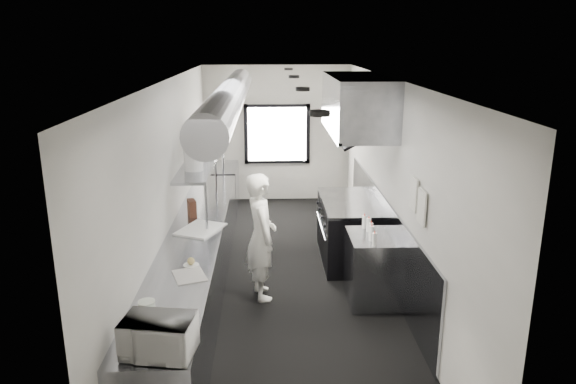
{
  "coord_description": "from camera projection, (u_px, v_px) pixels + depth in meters",
  "views": [
    {
      "loc": [
        -0.2,
        -7.08,
        3.32
      ],
      "look_at": [
        0.07,
        -0.2,
        1.35
      ],
      "focal_mm": 33.7,
      "sensor_mm": 36.0,
      "label": 1
    }
  ],
  "objects": [
    {
      "name": "squeeze_bottle_a",
      "position": [
        374.0,
        240.0,
        6.5
      ],
      "size": [
        0.06,
        0.06,
        0.16
      ],
      "primitive_type": "cylinder",
      "rotation": [
        0.0,
        0.0,
        -0.05
      ],
      "color": "silver",
      "rests_on": "bottle_station"
    },
    {
      "name": "pass_shelf",
      "position": [
        203.0,
        159.0,
        8.22
      ],
      "size": [
        0.45,
        3.0,
        0.68
      ],
      "color": "gray",
      "rests_on": "prep_counter"
    },
    {
      "name": "wall_cladding",
      "position": [
        383.0,
        234.0,
        7.92
      ],
      "size": [
        0.03,
        5.5,
        1.1
      ],
      "primitive_type": "cube",
      "color": "gray",
      "rests_on": "wall_right"
    },
    {
      "name": "plate_stack_d",
      "position": [
        208.0,
        136.0,
        8.85
      ],
      "size": [
        0.27,
        0.27,
        0.39
      ],
      "primitive_type": "cylinder",
      "rotation": [
        0.0,
        0.0,
        -0.09
      ],
      "color": "silver",
      "rests_on": "pass_shelf"
    },
    {
      "name": "ceiling",
      "position": [
        282.0,
        80.0,
        6.95
      ],
      "size": [
        3.0,
        8.0,
        0.01
      ],
      "primitive_type": "cube",
      "color": "silver",
      "rests_on": "wall_back"
    },
    {
      "name": "wall_left",
      "position": [
        172.0,
        186.0,
        7.28
      ],
      "size": [
        0.02,
        8.0,
        2.8
      ],
      "primitive_type": "cube",
      "color": "#B7B6AD",
      "rests_on": "floor"
    },
    {
      "name": "microwave",
      "position": [
        159.0,
        336.0,
        4.25
      ],
      "size": [
        0.57,
        0.46,
        0.31
      ],
      "primitive_type": "imported",
      "rotation": [
        0.0,
        0.0,
        -0.15
      ],
      "color": "white",
      "rests_on": "prep_counter"
    },
    {
      "name": "service_window",
      "position": [
        277.0,
        134.0,
        11.15
      ],
      "size": [
        1.36,
        0.05,
        1.25
      ],
      "color": "white",
      "rests_on": "wall_back"
    },
    {
      "name": "line_cook",
      "position": [
        261.0,
        236.0,
        7.0
      ],
      "size": [
        0.53,
        0.69,
        1.68
      ],
      "primitive_type": "imported",
      "rotation": [
        0.0,
        0.0,
        1.8
      ],
      "color": "white",
      "rests_on": "floor"
    },
    {
      "name": "deli_tub_b",
      "position": [
        147.0,
        307.0,
        4.93
      ],
      "size": [
        0.2,
        0.2,
        0.11
      ],
      "primitive_type": "cylinder",
      "rotation": [
        0.0,
        0.0,
        -0.39
      ],
      "color": "silver",
      "rests_on": "prep_counter"
    },
    {
      "name": "wall_front",
      "position": [
        300.0,
        346.0,
        3.5
      ],
      "size": [
        3.0,
        0.02,
        2.8
      ],
      "primitive_type": "cube",
      "color": "#B7B6AD",
      "rests_on": "floor"
    },
    {
      "name": "notice_sheet_b",
      "position": [
        422.0,
        207.0,
        5.86
      ],
      "size": [
        0.02,
        0.28,
        0.38
      ],
      "primitive_type": "cube",
      "color": "silver",
      "rests_on": "wall_right"
    },
    {
      "name": "prep_counter",
      "position": [
        196.0,
        265.0,
        7.08
      ],
      "size": [
        0.7,
        6.0,
        0.9
      ],
      "primitive_type": "cube",
      "color": "gray",
      "rests_on": "floor"
    },
    {
      "name": "wall_right",
      "position": [
        392.0,
        183.0,
        7.39
      ],
      "size": [
        0.02,
        8.0,
        2.8
      ],
      "primitive_type": "cube",
      "color": "#B7B6AD",
      "rests_on": "floor"
    },
    {
      "name": "knife_block",
      "position": [
        192.0,
        208.0,
        7.59
      ],
      "size": [
        0.16,
        0.23,
        0.23
      ],
      "primitive_type": "cube",
      "rotation": [
        0.0,
        0.0,
        0.33
      ],
      "color": "#532D1D",
      "rests_on": "prep_counter"
    },
    {
      "name": "far_work_table",
      "position": [
        220.0,
        189.0,
        10.63
      ],
      "size": [
        0.7,
        1.2,
        0.9
      ],
      "primitive_type": "cube",
      "color": "gray",
      "rests_on": "floor"
    },
    {
      "name": "exhaust_hood",
      "position": [
        357.0,
        105.0,
        7.78
      ],
      "size": [
        0.81,
        2.2,
        0.88
      ],
      "color": "gray",
      "rests_on": "ceiling"
    },
    {
      "name": "pastry",
      "position": [
        191.0,
        261.0,
        5.93
      ],
      "size": [
        0.08,
        0.08,
        0.08
      ],
      "primitive_type": "sphere",
      "color": "tan",
      "rests_on": "small_plate"
    },
    {
      "name": "deli_tub_a",
      "position": [
        147.0,
        319.0,
        4.72
      ],
      "size": [
        0.17,
        0.17,
        0.11
      ],
      "primitive_type": "cylinder",
      "rotation": [
        0.0,
        0.0,
        0.11
      ],
      "color": "silver",
      "rests_on": "prep_counter"
    },
    {
      "name": "squeeze_bottle_b",
      "position": [
        372.0,
        234.0,
        6.66
      ],
      "size": [
        0.07,
        0.07,
        0.19
      ],
      "primitive_type": "cylinder",
      "rotation": [
        0.0,
        0.0,
        -0.09
      ],
      "color": "silver",
      "rests_on": "bottle_station"
    },
    {
      "name": "wall_back",
      "position": [
        277.0,
        134.0,
        11.18
      ],
      "size": [
        3.0,
        0.02,
        2.8
      ],
      "primitive_type": "cube",
      "color": "#B7B6AD",
      "rests_on": "floor"
    },
    {
      "name": "plate_stack_a",
      "position": [
        194.0,
        159.0,
        7.37
      ],
      "size": [
        0.3,
        0.3,
        0.31
      ],
      "primitive_type": "cylinder",
      "rotation": [
        0.0,
        0.0,
        0.17
      ],
      "color": "silver",
      "rests_on": "pass_shelf"
    },
    {
      "name": "plate_stack_c",
      "position": [
        202.0,
        142.0,
        8.46
      ],
      "size": [
        0.27,
        0.27,
        0.34
      ],
      "primitive_type": "cylinder",
      "rotation": [
        0.0,
        0.0,
        0.12
      ],
      "color": "silver",
      "rests_on": "pass_shelf"
    },
    {
      "name": "small_plate",
      "position": [
        191.0,
        265.0,
        5.95
      ],
      "size": [
        0.21,
        0.21,
        0.01
      ],
      "primitive_type": "cylinder",
      "rotation": [
        0.0,
        0.0,
        -0.19
      ],
      "color": "silver",
      "rests_on": "prep_counter"
    },
    {
      "name": "squeeze_bottle_c",
      "position": [
        371.0,
        229.0,
        6.84
      ],
      "size": [
        0.06,
        0.06,
        0.17
      ],
      "primitive_type": "cylinder",
      "rotation": [
        0.0,
        0.0,
        -0.15
      ],
      "color": "silver",
      "rests_on": "bottle_station"
    },
    {
      "name": "plate_stack_b",
      "position": [
        198.0,
        150.0,
        7.9
      ],
      "size": [
        0.34,
        0.34,
        0.34
      ],
      "primitive_type": "cylinder",
      "rotation": [
        0.0,
        0.0,
        -0.33
      ],
      "color": "silver",
      "rests_on": "pass_shelf"
    },
    {
      "name": "range",
      "position": [
        349.0,
        230.0,
        8.31
      ],
      "size": [
        0.88,
        1.6,
        0.94
      ],
      "color": "black",
      "rests_on": "floor"
    },
    {
      "name": "cutting_board",
      "position": [
        201.0,
        229.0,
        7.06
      ],
      "size": [
        0.68,
        0.76,
        0.02
      ],
      "primitive_type": "cube",
      "rotation": [
        0.0,
        0.0,
        -0.41
      ],
      "color": "silver",
      "rests_on": "prep_counter"
    },
    {
      "name": "bottle_station",
      "position": [
        373.0,
        269.0,
        6.97
      ],
      "size": [
        0.65,
        0.8,
        0.9
      ],
      "primitive_type": "cube",
      "color": "gray",
      "rests_on": "floor"
    },
    {
      "name": "newspaper",
      "position": [
        189.0,
        275.0,
        5.7
      ],
      "size": [
        0.42,
        0.47,
        0.01
      ],
      "primitive_type": "cube",
      "rotation": [
        0.0,
        0.0,
        0.34
      ],
      "color": "silver",
      "rests_on": "prep_counter"
    },
    {
      "name": "squeeze_bottle_e",
      "position": [
        364.0,
        222.0,
        7.11
      ],
      "size": [
        0.06,
        0.06,
        0.17
      ],
      "primitive_type": "cylinder",
      "rotation": [
        0.0,
        0.0,
        0.04
      ],
      "color": "silver",
      "rests_on": "bottle_station"
    },
    {
      "name": "notice_sheet_a",
      "position": [
        414.0,
        194.0,
        6.19
      ],
      "size": [
        0.02,
        0.28,
        0.38
      ],
      "primitive_type": "cube",
      "color": "silver",
      "rests_on": "wall_right"
    },
    {
      "name": "hvac_duct",
      "position": [
        230.0,
        96.0,
        7.38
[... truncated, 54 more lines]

